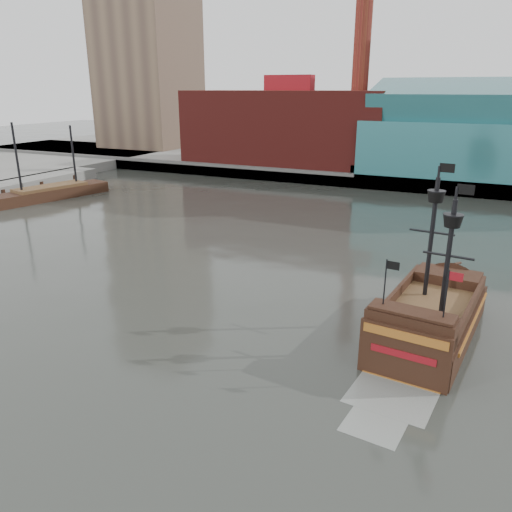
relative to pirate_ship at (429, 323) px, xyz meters
The scene contains 7 objects.
ground 16.57m from the pirate_ship, 154.04° to the right, with size 400.00×400.00×0.00m, color #252722.
promenade_far 86.06m from the pirate_ship, 99.94° to the left, with size 220.00×60.00×2.00m, color slate.
seawall 57.23m from the pirate_ship, 105.05° to the left, with size 220.00×1.00×2.60m, color #4C4C49.
pier 76.33m from the pirate_ship, 162.65° to the left, with size 6.00×40.00×2.00m, color slate.
skyline 81.35m from the pirate_ship, 97.12° to the left, with size 149.00×45.00×62.00m.
pirate_ship is the anchor object (origin of this frame).
docked_vessel 67.47m from the pirate_ship, 158.85° to the left, with size 8.78×19.81×13.15m.
Camera 1 is at (17.43, -27.88, 17.47)m, focal length 35.00 mm.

